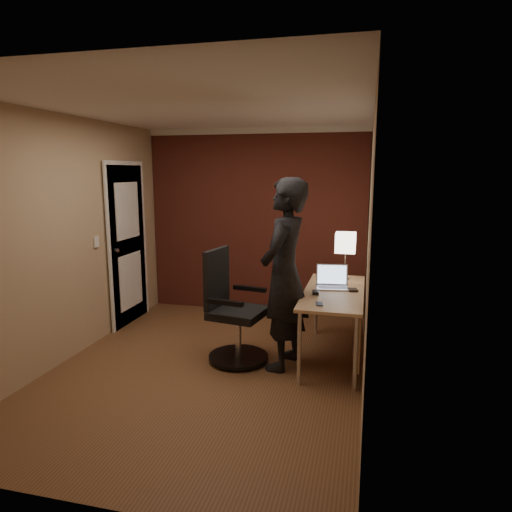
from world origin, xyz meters
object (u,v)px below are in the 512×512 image
mouse (315,293)px  wallet (353,290)px  desk (341,303)px  person (284,275)px  desk_lamp (346,243)px  phone (319,304)px  office_chair (232,313)px  laptop (332,281)px

mouse → wallet: mouse is taller
desk → person: (-0.54, -0.31, 0.34)m
mouse → person: 0.38m
wallet → person: (-0.65, -0.34, 0.20)m
wallet → person: size_ratio=0.06×
desk_lamp → mouse: 0.84m
phone → wallet: 0.63m
desk_lamp → mouse: desk_lamp is taller
desk_lamp → phone: size_ratio=4.65×
desk_lamp → office_chair: (-1.08, -0.81, -0.65)m
phone → office_chair: size_ratio=0.10×
desk_lamp → wallet: (0.11, -0.48, -0.41)m
desk_lamp → wallet: bearing=-77.2°
mouse → office_chair: 0.88m
phone → wallet: size_ratio=1.05×
desk → wallet: bearing=17.0°
wallet → office_chair: bearing=-164.6°
desk_lamp → laptop: size_ratio=1.49×
mouse → person: size_ratio=0.05×
desk_lamp → person: (-0.54, -0.82, -0.21)m
laptop → wallet: 0.25m
office_chair → desk: bearing=15.2°
desk → mouse: 0.33m
desk_lamp → phone: (-0.17, -1.05, -0.41)m
office_chair → desk_lamp: bearing=36.8°
desk_lamp → mouse: (-0.25, -0.69, -0.40)m
desk → wallet: wallet is taller
laptop → office_chair: office_chair is taller
desk → laptop: (-0.11, 0.15, 0.19)m
desk → desk_lamp: bearing=89.6°
mouse → wallet: 0.41m
phone → person: size_ratio=0.06×
desk → laptop: laptop is taller
laptop → desk_lamp: bearing=73.6°
person → mouse: bearing=123.5°
office_chair → laptop: bearing=24.3°
laptop → phone: size_ratio=3.12×
desk_lamp → office_chair: desk_lamp is taller
person → wallet: bearing=127.5°
phone → office_chair: (-0.91, 0.24, -0.23)m
laptop → wallet: size_ratio=3.26×
laptop → office_chair: size_ratio=0.32×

